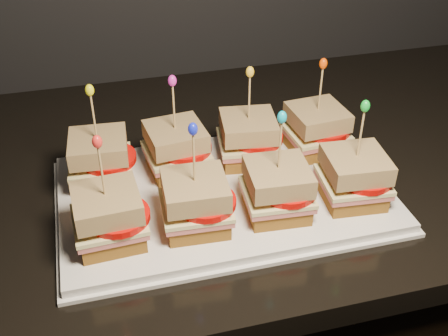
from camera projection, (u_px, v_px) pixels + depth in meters
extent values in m
cube|color=black|center=(149.00, 178.00, 0.89)|extent=(2.38, 0.68, 0.04)
cube|color=white|center=(224.00, 194.00, 0.82)|extent=(0.47, 0.29, 0.02)
cube|color=white|center=(224.00, 197.00, 0.82)|extent=(0.48, 0.30, 0.01)
cube|color=#56340F|center=(102.00, 174.00, 0.82)|extent=(0.09, 0.09, 0.02)
cube|color=#BC5454|center=(101.00, 166.00, 0.81)|extent=(0.09, 0.09, 0.01)
cube|color=#ECE498|center=(100.00, 162.00, 0.81)|extent=(0.10, 0.09, 0.01)
cylinder|color=red|center=(109.00, 158.00, 0.80)|extent=(0.08, 0.08, 0.01)
cube|color=#60350D|center=(98.00, 146.00, 0.80)|extent=(0.09, 0.09, 0.03)
cylinder|color=tan|center=(94.00, 120.00, 0.77)|extent=(0.00, 0.00, 0.09)
ellipsoid|color=yellow|center=(90.00, 90.00, 0.74)|extent=(0.01, 0.01, 0.02)
cube|color=#56340F|center=(177.00, 163.00, 0.85)|extent=(0.09, 0.09, 0.02)
cube|color=#BC5454|center=(177.00, 155.00, 0.84)|extent=(0.10, 0.09, 0.01)
cube|color=#ECE498|center=(176.00, 151.00, 0.83)|extent=(0.10, 0.09, 0.01)
cylinder|color=red|center=(185.00, 148.00, 0.83)|extent=(0.08, 0.08, 0.01)
cube|color=#60350D|center=(175.00, 136.00, 0.82)|extent=(0.09, 0.09, 0.03)
cylinder|color=tan|center=(174.00, 110.00, 0.79)|extent=(0.00, 0.00, 0.09)
ellipsoid|color=#D624AF|center=(172.00, 81.00, 0.77)|extent=(0.01, 0.01, 0.02)
cube|color=#56340F|center=(248.00, 153.00, 0.87)|extent=(0.09, 0.09, 0.02)
cube|color=#BC5454|center=(248.00, 145.00, 0.86)|extent=(0.10, 0.09, 0.01)
cube|color=#ECE498|center=(248.00, 141.00, 0.86)|extent=(0.10, 0.10, 0.01)
cylinder|color=red|center=(257.00, 138.00, 0.85)|extent=(0.08, 0.08, 0.01)
cube|color=#60350D|center=(248.00, 126.00, 0.84)|extent=(0.09, 0.09, 0.03)
cylinder|color=tan|center=(249.00, 100.00, 0.82)|extent=(0.00, 0.00, 0.09)
ellipsoid|color=yellow|center=(250.00, 72.00, 0.79)|extent=(0.01, 0.01, 0.02)
cube|color=#56340F|center=(315.00, 143.00, 0.89)|extent=(0.09, 0.09, 0.02)
cube|color=#BC5454|center=(316.00, 135.00, 0.88)|extent=(0.09, 0.09, 0.01)
cube|color=#ECE498|center=(316.00, 131.00, 0.88)|extent=(0.10, 0.09, 0.01)
cylinder|color=red|center=(325.00, 128.00, 0.87)|extent=(0.08, 0.08, 0.01)
cube|color=#60350D|center=(318.00, 117.00, 0.87)|extent=(0.09, 0.09, 0.03)
cylinder|color=tan|center=(320.00, 91.00, 0.84)|extent=(0.00, 0.00, 0.09)
ellipsoid|color=#EB4403|center=(323.00, 64.00, 0.81)|extent=(0.01, 0.01, 0.02)
cube|color=#56340F|center=(111.00, 232.00, 0.72)|extent=(0.08, 0.08, 0.02)
cube|color=#BC5454|center=(110.00, 223.00, 0.71)|extent=(0.09, 0.09, 0.01)
cube|color=#ECE498|center=(109.00, 219.00, 0.70)|extent=(0.09, 0.09, 0.01)
cylinder|color=red|center=(118.00, 216.00, 0.70)|extent=(0.08, 0.08, 0.01)
cube|color=#60350D|center=(106.00, 203.00, 0.69)|extent=(0.08, 0.08, 0.03)
cylinder|color=tan|center=(102.00, 174.00, 0.66)|extent=(0.00, 0.00, 0.09)
ellipsoid|color=red|center=(97.00, 142.00, 0.64)|extent=(0.01, 0.01, 0.02)
cube|color=#56340F|center=(196.00, 218.00, 0.74)|extent=(0.08, 0.08, 0.02)
cube|color=#BC5454|center=(196.00, 209.00, 0.73)|extent=(0.09, 0.09, 0.01)
cube|color=#ECE498|center=(196.00, 205.00, 0.73)|extent=(0.09, 0.09, 0.01)
cylinder|color=red|center=(206.00, 202.00, 0.72)|extent=(0.08, 0.08, 0.01)
cube|color=#60350D|center=(195.00, 189.00, 0.71)|extent=(0.09, 0.09, 0.03)
cylinder|color=tan|center=(194.00, 161.00, 0.69)|extent=(0.00, 0.00, 0.09)
ellipsoid|color=#1522D2|center=(193.00, 129.00, 0.66)|extent=(0.01, 0.01, 0.02)
cube|color=#56340F|center=(276.00, 205.00, 0.76)|extent=(0.08, 0.08, 0.02)
cube|color=#BC5454|center=(277.00, 196.00, 0.75)|extent=(0.09, 0.09, 0.01)
cube|color=#ECE498|center=(277.00, 192.00, 0.75)|extent=(0.09, 0.09, 0.01)
cylinder|color=red|center=(287.00, 189.00, 0.74)|extent=(0.08, 0.08, 0.01)
cube|color=#60350D|center=(278.00, 176.00, 0.74)|extent=(0.09, 0.09, 0.03)
cylinder|color=tan|center=(280.00, 148.00, 0.71)|extent=(0.00, 0.00, 0.09)
ellipsoid|color=#09A9C6|center=(282.00, 117.00, 0.68)|extent=(0.01, 0.01, 0.02)
cube|color=#56340F|center=(351.00, 192.00, 0.79)|extent=(0.09, 0.09, 0.02)
cube|color=#BC5454|center=(353.00, 184.00, 0.78)|extent=(0.09, 0.09, 0.01)
cube|color=#ECE498|center=(353.00, 180.00, 0.77)|extent=(0.10, 0.09, 0.01)
cylinder|color=red|center=(364.00, 176.00, 0.77)|extent=(0.08, 0.08, 0.01)
cube|color=#60350D|center=(356.00, 164.00, 0.76)|extent=(0.09, 0.09, 0.03)
cylinder|color=tan|center=(360.00, 137.00, 0.73)|extent=(0.00, 0.00, 0.09)
ellipsoid|color=green|center=(365.00, 106.00, 0.71)|extent=(0.01, 0.01, 0.02)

